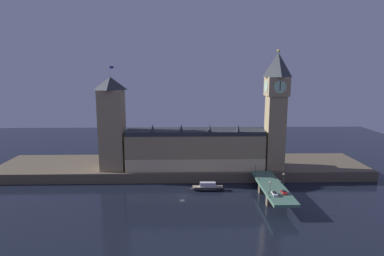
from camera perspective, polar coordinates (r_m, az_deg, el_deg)
The scene contains 15 objects.
ground_plane at distance 163.73m, azimuth -1.76°, elevation -11.95°, with size 400.00×400.00×0.00m, color black.
embankment at distance 199.58m, azimuth -1.69°, elevation -6.99°, with size 220.00×42.00×5.75m.
parliament_hall at distance 187.04m, azimuth 0.53°, elevation -3.70°, with size 78.47×18.85×26.85m.
clock_tower at distance 186.71m, azimuth 14.70°, elevation 3.58°, with size 12.31×12.42×67.43m.
victoria_tower at distance 186.87m, azimuth -14.03°, elevation 0.77°, with size 13.52×13.52×58.65m.
bridge at distance 162.86m, azimuth 14.08°, elevation -10.48°, with size 11.07×46.00×6.84m.
car_northbound_trail at distance 150.31m, azimuth 14.47°, elevation -11.24°, with size 2.08×4.52×1.55m.
car_southbound_lead at distance 153.42m, azimuth 16.05°, elevation -10.90°, with size 2.05×4.42×1.38m.
pedestrian_near_rail at distance 150.41m, azimuth 13.47°, elevation -11.12°, with size 0.38×0.38×1.66m.
pedestrian_mid_walk at distance 165.86m, azimuth 15.51°, elevation -9.20°, with size 0.38×0.38×1.62m.
pedestrian_far_rail at distance 168.15m, azimuth 11.77°, elevation -8.75°, with size 0.38×0.38×1.72m.
street_lamp_near at distance 146.02m, azimuth 13.71°, elevation -10.23°, with size 1.34×0.60×7.34m.
street_lamp_mid at distance 162.47m, azimuth 15.98°, elevation -8.51°, with size 1.34×0.60×6.16m.
street_lamp_far at distance 173.16m, azimuth 11.19°, elevation -6.96°, with size 1.34×0.60×7.07m.
boat_upstream at distance 170.02m, azimuth 2.82°, elevation -10.52°, with size 18.00×4.46×4.45m.
Camera 1 is at (1.33, -151.85, 61.22)m, focal length 30.00 mm.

